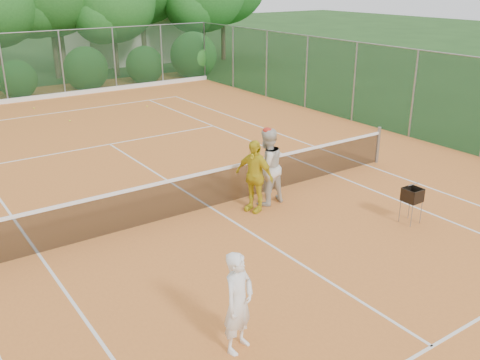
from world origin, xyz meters
name	(u,v)px	position (x,y,z in m)	size (l,w,h in m)	color
ground	(210,208)	(0.00, 0.00, 0.00)	(120.00, 120.00, 0.00)	#1C4017
clay_court	(210,208)	(0.00, 0.00, 0.01)	(18.00, 36.00, 0.02)	orange
club_building	(135,37)	(9.00, 24.00, 1.50)	(8.00, 5.00, 3.00)	beige
tennis_net	(210,188)	(0.00, 0.00, 0.53)	(11.97, 0.10, 1.10)	gray
player_white	(238,303)	(-2.44, -4.74, 0.83)	(0.59, 0.39, 1.62)	white
player_center_grp	(267,167)	(1.28, -0.57, 0.98)	(0.97, 0.77, 1.95)	silver
player_yellow	(254,176)	(0.78, -0.73, 0.90)	(1.03, 0.43, 1.75)	gold
ball_hopper	(412,196)	(3.29, -3.34, 0.69)	(0.37, 0.37, 0.84)	gray
stray_ball_a	(70,121)	(-0.11, 10.16, 0.05)	(0.07, 0.07, 0.07)	#CBE735
stray_ball_b	(34,108)	(-0.67, 13.15, 0.05)	(0.07, 0.07, 0.07)	yellow
stray_ball_c	(147,106)	(3.44, 10.70, 0.05)	(0.07, 0.07, 0.07)	yellow
court_markings	(210,207)	(0.00, 0.00, 0.02)	(11.03, 23.83, 0.01)	white
fence_back	(33,66)	(0.00, 15.00, 1.52)	(18.07, 0.07, 3.00)	#19381E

